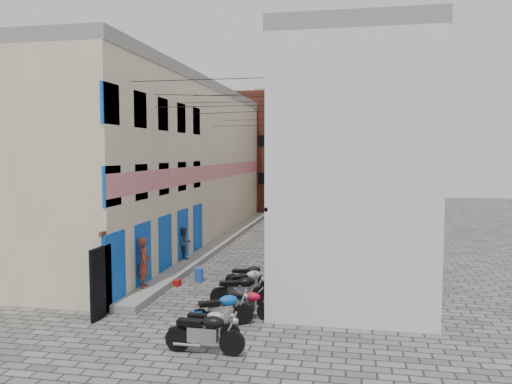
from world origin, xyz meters
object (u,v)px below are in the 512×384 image
Objects in this scene: person_b at (184,244)px; water_jug_near at (199,275)px; motorcycle_a at (205,330)px; motorcycle_f at (248,281)px; motorcycle_e at (240,288)px; red_crate at (176,283)px; motorcycle_b at (209,323)px; person_a at (144,262)px; water_jug_far at (199,274)px; motorcycle_c at (222,308)px; motorcycle_g at (249,275)px; motorcycle_d at (247,302)px.

person_b reaches higher than water_jug_near.
motorcycle_a is 1.07× the size of motorcycle_f.
motorcycle_e is 3.60m from red_crate.
red_crate is at bearing -141.27° from motorcycle_f.
person_b reaches higher than red_crate.
motorcycle_b is 3.26× the size of water_jug_near.
person_a reaches higher than motorcycle_b.
water_jug_near is at bearing -157.22° from motorcycle_e.
motorcycle_e is at bearing -177.77° from motorcycle_b.
motorcycle_f is 3.89× the size of water_jug_far.
motorcycle_a is at bearing -71.31° from water_jug_far.
motorcycle_c is 8.32m from person_b.
person_b reaches higher than water_jug_far.
motorcycle_b is at bearing -70.09° from water_jug_near.
motorcycle_b is at bearing -127.77° from person_b.
water_jug_near is at bearing -159.43° from motorcycle_f.
motorcycle_c is at bearing -13.92° from motorcycle_g.
motorcycle_e reaches higher than motorcycle_d.
motorcycle_f reaches higher than motorcycle_b.
person_a is at bearing -160.20° from motorcycle_c.
motorcycle_b reaches higher than water_jug_near.
motorcycle_b is at bearing -14.68° from motorcycle_g.
red_crate is at bearing -177.27° from motorcycle_c.
motorcycle_b is 4.89× the size of red_crate.
person_a reaches higher than motorcycle_a.
person_a is 1.22× the size of person_b.
motorcycle_g reaches higher than motorcycle_b.
motorcycle_a reaches higher than motorcycle_e.
motorcycle_f is 1.08× the size of motorcycle_g.
motorcycle_g is (-0.14, 2.04, -0.06)m from motorcycle_e.
water_jug_near is at bearing -138.31° from motorcycle_d.
person_a reaches higher than motorcycle_g.
motorcycle_c is at bearing -24.47° from motorcycle_d.
motorcycle_c is at bearing -36.51° from motorcycle_f.
motorcycle_e is at bearing -115.60° from person_b.
motorcycle_a is at bearing -71.43° from water_jug_near.
motorcycle_c is 1.10m from motorcycle_d.
motorcycle_g is 3.61× the size of water_jug_far.
person_a is at bearing -117.78° from red_crate.
motorcycle_a is at bearing 13.24° from motorcycle_b.
motorcycle_f is at bearing 144.89° from motorcycle_c.
motorcycle_g is (-0.00, 5.24, 0.02)m from motorcycle_b.
water_jug_near is (-2.27, 2.69, -0.32)m from motorcycle_e.
person_b is 3.13m from water_jug_near.
motorcycle_d is 3.47× the size of water_jug_far.
motorcycle_a is at bearing -63.75° from red_crate.
water_jug_far is (-2.44, 1.94, -0.31)m from motorcycle_f.
motorcycle_g is at bearing -88.41° from person_a.
person_b is (-3.77, 5.33, 0.41)m from motorcycle_e.
motorcycle_e is 3.53m from water_jug_near.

